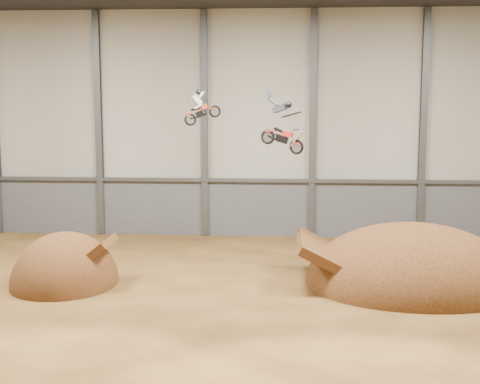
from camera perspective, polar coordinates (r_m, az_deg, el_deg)
name	(u,v)px	position (r m, az deg, el deg)	size (l,w,h in m)	color
floor	(243,310)	(27.86, 0.24, -10.02)	(40.00, 40.00, 0.00)	#4C3114
back_wall	(258,125)	(41.50, 1.58, 5.78)	(40.00, 0.10, 14.00)	#B2AF9E
lower_band_back	(258,208)	(41.93, 1.55, -1.41)	(39.80, 0.18, 3.50)	#54565B
steel_rail	(258,180)	(41.53, 1.55, 1.00)	(39.80, 0.35, 0.20)	#47494F
steel_column_1	(99,124)	(42.89, -11.97, 5.68)	(0.40, 0.36, 13.90)	#47494F
steel_column_2	(205,125)	(41.57, -3.05, 5.77)	(0.40, 0.36, 13.90)	#47494F
steel_column_3	(313,125)	(41.29, 6.22, 5.72)	(0.40, 0.36, 13.90)	#47494F
steel_column_4	(423,125)	(42.09, 15.37, 5.53)	(0.40, 0.36, 13.90)	#47494F
takeoff_ramp	(65,284)	(32.57, -14.69, -7.60)	(4.91, 5.66, 4.91)	#3C200F
landing_ramp	(412,284)	(32.48, 14.44, -7.64)	(9.95, 8.80, 5.74)	#3C200F
fmx_rider_a	(204,104)	(33.17, -3.06, 7.53)	(1.89, 0.72, 1.71)	#C4380C
fmx_rider_b	(280,122)	(31.16, 3.45, 5.97)	(2.89, 0.83, 2.48)	red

